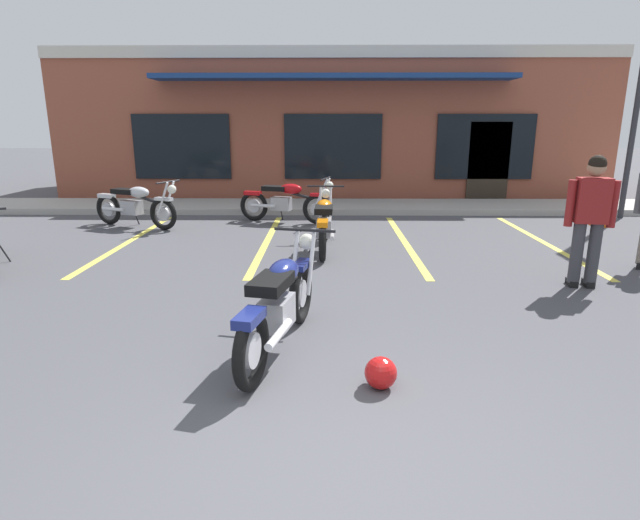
{
  "coord_description": "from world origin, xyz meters",
  "views": [
    {
      "loc": [
        -0.16,
        -2.42,
        2.03
      ],
      "look_at": [
        -0.24,
        3.17,
        0.55
      ],
      "focal_mm": 28.73,
      "sensor_mm": 36.0,
      "label": 1
    }
  ],
  "objects_px": {
    "motorcycle_blue_standard": "(286,201)",
    "traffic_cone": "(602,214)",
    "motorcycle_black_cruiser": "(324,223)",
    "motorcycle_silver_naked": "(135,205)",
    "helmet_on_pavement": "(381,373)",
    "motorcycle_foreground_classic": "(280,302)",
    "person_in_black_shirt": "(590,214)"
  },
  "relations": [
    {
      "from": "person_in_black_shirt",
      "to": "motorcycle_foreground_classic",
      "type": "bearing_deg",
      "value": -152.31
    },
    {
      "from": "motorcycle_blue_standard",
      "to": "traffic_cone",
      "type": "distance_m",
      "value": 6.53
    },
    {
      "from": "motorcycle_silver_naked",
      "to": "traffic_cone",
      "type": "bearing_deg",
      "value": 1.36
    },
    {
      "from": "motorcycle_silver_naked",
      "to": "motorcycle_black_cruiser",
      "type": "bearing_deg",
      "value": -26.55
    },
    {
      "from": "helmet_on_pavement",
      "to": "traffic_cone",
      "type": "height_order",
      "value": "traffic_cone"
    },
    {
      "from": "motorcycle_blue_standard",
      "to": "traffic_cone",
      "type": "bearing_deg",
      "value": -2.94
    },
    {
      "from": "helmet_on_pavement",
      "to": "traffic_cone",
      "type": "xyz_separation_m",
      "value": [
        5.22,
        6.76,
        0.13
      ]
    },
    {
      "from": "motorcycle_black_cruiser",
      "to": "motorcycle_blue_standard",
      "type": "bearing_deg",
      "value": 108.46
    },
    {
      "from": "helmet_on_pavement",
      "to": "person_in_black_shirt",
      "type": "bearing_deg",
      "value": 42.95
    },
    {
      "from": "motorcycle_black_cruiser",
      "to": "traffic_cone",
      "type": "bearing_deg",
      "value": 20.6
    },
    {
      "from": "motorcycle_foreground_classic",
      "to": "motorcycle_blue_standard",
      "type": "xyz_separation_m",
      "value": [
        -0.44,
        6.38,
        0.0
      ]
    },
    {
      "from": "motorcycle_silver_naked",
      "to": "helmet_on_pavement",
      "type": "xyz_separation_m",
      "value": [
        4.3,
        -6.53,
        -0.33
      ]
    },
    {
      "from": "motorcycle_blue_standard",
      "to": "helmet_on_pavement",
      "type": "bearing_deg",
      "value": -79.63
    },
    {
      "from": "motorcycle_blue_standard",
      "to": "motorcycle_silver_naked",
      "type": "bearing_deg",
      "value": -169.43
    },
    {
      "from": "person_in_black_shirt",
      "to": "motorcycle_blue_standard",
      "type": "bearing_deg",
      "value": 133.16
    },
    {
      "from": "person_in_black_shirt",
      "to": "helmet_on_pavement",
      "type": "distance_m",
      "value": 3.99
    },
    {
      "from": "motorcycle_silver_naked",
      "to": "motorcycle_blue_standard",
      "type": "height_order",
      "value": "same"
    },
    {
      "from": "motorcycle_blue_standard",
      "to": "person_in_black_shirt",
      "type": "height_order",
      "value": "person_in_black_shirt"
    },
    {
      "from": "motorcycle_foreground_classic",
      "to": "person_in_black_shirt",
      "type": "bearing_deg",
      "value": 27.69
    },
    {
      "from": "motorcycle_blue_standard",
      "to": "person_in_black_shirt",
      "type": "relative_size",
      "value": 1.23
    },
    {
      "from": "person_in_black_shirt",
      "to": "helmet_on_pavement",
      "type": "xyz_separation_m",
      "value": [
        -2.86,
        -2.66,
        -0.82
      ]
    },
    {
      "from": "motorcycle_foreground_classic",
      "to": "motorcycle_black_cruiser",
      "type": "bearing_deg",
      "value": 84.43
    },
    {
      "from": "motorcycle_black_cruiser",
      "to": "motorcycle_silver_naked",
      "type": "distance_m",
      "value": 4.28
    },
    {
      "from": "motorcycle_black_cruiser",
      "to": "traffic_cone",
      "type": "xyz_separation_m",
      "value": [
        5.69,
        2.14,
        -0.2
      ]
    },
    {
      "from": "motorcycle_silver_naked",
      "to": "helmet_on_pavement",
      "type": "height_order",
      "value": "motorcycle_silver_naked"
    },
    {
      "from": "motorcycle_black_cruiser",
      "to": "motorcycle_blue_standard",
      "type": "distance_m",
      "value": 2.61
    },
    {
      "from": "motorcycle_silver_naked",
      "to": "helmet_on_pavement",
      "type": "relative_size",
      "value": 7.64
    },
    {
      "from": "motorcycle_black_cruiser",
      "to": "motorcycle_silver_naked",
      "type": "relative_size",
      "value": 1.06
    },
    {
      "from": "motorcycle_silver_naked",
      "to": "person_in_black_shirt",
      "type": "distance_m",
      "value": 8.15
    },
    {
      "from": "motorcycle_foreground_classic",
      "to": "traffic_cone",
      "type": "xyz_separation_m",
      "value": [
        6.07,
        6.05,
        -0.2
      ]
    },
    {
      "from": "motorcycle_foreground_classic",
      "to": "motorcycle_blue_standard",
      "type": "relative_size",
      "value": 1.01
    },
    {
      "from": "motorcycle_foreground_classic",
      "to": "helmet_on_pavement",
      "type": "xyz_separation_m",
      "value": [
        0.85,
        -0.71,
        -0.33
      ]
    }
  ]
}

